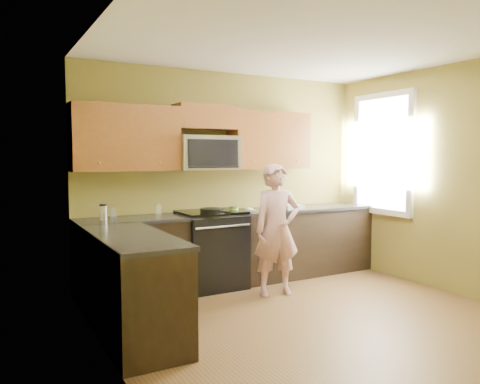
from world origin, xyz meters
TOP-DOWN VIEW (x-y plane):
  - floor at (0.00, 0.00)m, footprint 4.00×4.00m
  - ceiling at (0.00, 0.00)m, footprint 4.00×4.00m
  - wall_back at (0.00, 2.00)m, footprint 4.00×0.00m
  - wall_left at (-2.00, 0.00)m, footprint 0.00×4.00m
  - wall_right at (2.00, 0.00)m, footprint 0.00×4.00m
  - cabinet_back_run at (0.00, 1.70)m, footprint 4.00×0.60m
  - cabinet_left_run at (-1.70, 0.60)m, footprint 0.60×1.60m
  - countertop_back at (0.00, 1.69)m, footprint 4.00×0.62m
  - countertop_left at (-1.69, 0.60)m, footprint 0.62×1.60m
  - stove at (-0.40, 1.68)m, footprint 0.76×0.65m
  - microwave at (-0.40, 1.80)m, footprint 0.76×0.40m
  - upper_cab_left at (-1.39, 1.83)m, footprint 1.22×0.33m
  - upper_cab_right at (0.54, 1.83)m, footprint 1.12×0.33m
  - upper_cab_over_mw at (-0.40, 1.83)m, footprint 0.76×0.33m
  - window at (1.98, 1.20)m, footprint 0.06×1.06m
  - woman at (0.14, 1.03)m, footprint 0.62×0.47m
  - frying_pan at (-0.51, 1.42)m, footprint 0.40×0.56m
  - butter_tub at (-0.09, 1.66)m, footprint 0.15×0.15m
  - toast_slice at (0.16, 1.68)m, footprint 0.11×0.11m
  - napkin_a at (0.07, 1.55)m, footprint 0.14×0.14m
  - napkin_b at (0.56, 1.63)m, footprint 0.16×0.16m
  - dish_towel at (0.74, 1.61)m, footprint 0.33×0.27m
  - travel_mug at (-1.69, 1.71)m, footprint 0.09×0.09m
  - glass_a at (-1.55, 1.84)m, footprint 0.08×0.08m
  - glass_b at (-1.01, 1.87)m, footprint 0.07×0.07m

SIDE VIEW (x-z plane):
  - floor at x=0.00m, z-range 0.00..0.00m
  - cabinet_back_run at x=0.00m, z-range 0.00..0.88m
  - cabinet_left_run at x=-1.70m, z-range 0.00..0.88m
  - stove at x=-0.40m, z-range 0.00..0.95m
  - woman at x=0.14m, z-range 0.00..1.53m
  - countertop_back at x=0.00m, z-range 0.88..0.92m
  - countertop_left at x=-1.69m, z-range 0.88..0.92m
  - butter_tub at x=-0.09m, z-range 0.88..0.96m
  - travel_mug at x=-1.69m, z-range 0.83..1.01m
  - toast_slice at x=0.16m, z-range 0.92..0.93m
  - dish_towel at x=0.74m, z-range 0.92..0.97m
  - frying_pan at x=-0.51m, z-range 0.92..0.98m
  - napkin_a at x=0.07m, z-range 0.92..0.98m
  - napkin_b at x=0.56m, z-range 0.92..0.99m
  - glass_a at x=-1.55m, z-range 0.92..1.04m
  - glass_b at x=-1.01m, z-range 0.92..1.04m
  - wall_back at x=0.00m, z-range -0.65..3.35m
  - wall_left at x=-2.00m, z-range -0.65..3.35m
  - wall_right at x=2.00m, z-range -0.65..3.35m
  - microwave at x=-0.40m, z-range 1.24..1.66m
  - upper_cab_left at x=-1.39m, z-range 1.07..1.82m
  - upper_cab_right at x=0.54m, z-range 1.07..1.82m
  - window at x=1.98m, z-range 0.82..2.48m
  - upper_cab_over_mw at x=-0.40m, z-range 1.95..2.25m
  - ceiling at x=0.00m, z-range 2.70..2.70m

